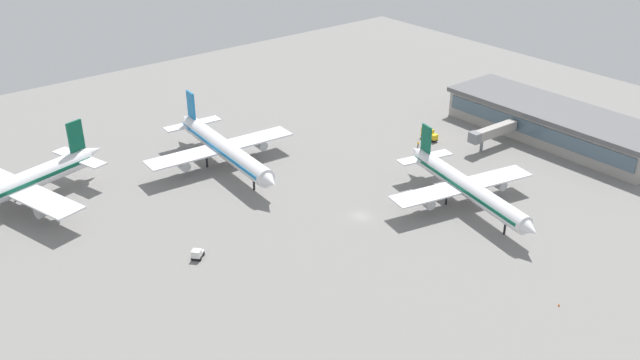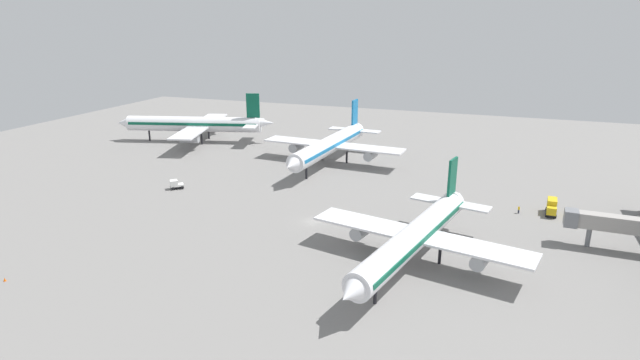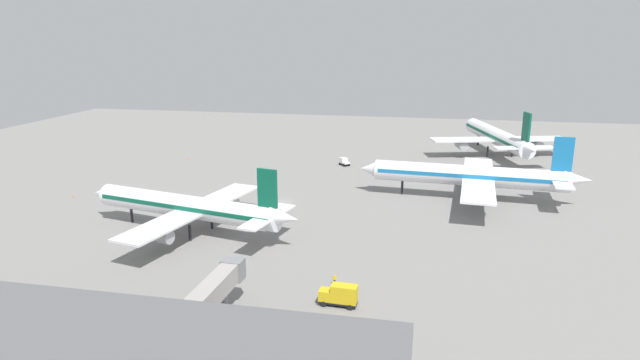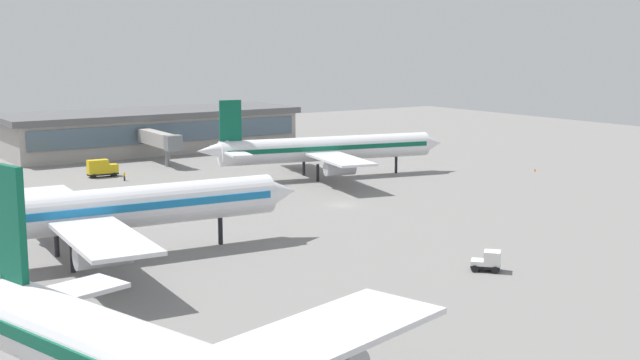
% 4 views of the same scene
% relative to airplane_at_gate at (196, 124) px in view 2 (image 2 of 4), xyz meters
% --- Properties ---
extents(ground, '(288.00, 288.00, 0.00)m').
position_rel_airplane_at_gate_xyz_m(ground, '(-55.65, -64.54, -6.17)').
color(ground, gray).
extents(airplane_at_gate, '(44.78, 54.79, 16.96)m').
position_rel_airplane_at_gate_xyz_m(airplane_at_gate, '(0.00, 0.00, 0.00)').
color(airplane_at_gate, white).
rests_on(airplane_at_gate, ground).
extents(airplane_taxiing, '(53.63, 43.10, 16.31)m').
position_rel_airplane_at_gate_xyz_m(airplane_taxiing, '(-11.68, -53.46, -0.24)').
color(airplane_taxiing, white).
rests_on(airplane_taxiing, ground).
extents(airplane_distant, '(48.80, 39.70, 14.98)m').
position_rel_airplane_at_gate_xyz_m(airplane_distant, '(-68.19, -88.07, -0.72)').
color(airplane_distant, white).
rests_on(airplane_distant, ground).
extents(baggage_tug, '(3.67, 3.73, 2.30)m').
position_rel_airplane_at_gate_xyz_m(baggage_tug, '(-47.02, -24.42, -5.01)').
color(baggage_tug, black).
rests_on(baggage_tug, ground).
extents(catering_truck, '(5.70, 2.46, 3.30)m').
position_rel_airplane_at_gate_xyz_m(catering_truck, '(-33.73, -112.02, -4.47)').
color(catering_truck, black).
rests_on(catering_truck, ground).
extents(ground_crew_worker, '(0.53, 0.53, 1.67)m').
position_rel_airplane_at_gate_xyz_m(ground_crew_worker, '(-35.65, -105.36, -5.32)').
color(ground_crew_worker, '#1E2338').
rests_on(ground_crew_worker, ground).
extents(jet_bridge, '(3.57, 18.28, 6.74)m').
position_rel_airplane_at_gate_xyz_m(jet_bridge, '(-49.57, -121.36, -1.04)').
color(jet_bridge, '#9E9993').
rests_on(jet_bridge, ground).
extents(safety_cone_near_gate, '(0.44, 0.44, 0.60)m').
position_rel_airplane_at_gate_xyz_m(safety_cone_near_gate, '(-96.82, -26.59, -5.87)').
color(safety_cone_near_gate, '#EA590C').
rests_on(safety_cone_near_gate, ground).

